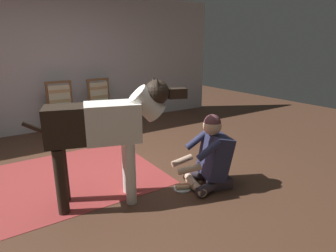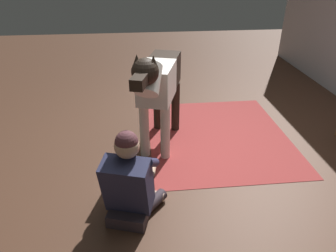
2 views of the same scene
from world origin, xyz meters
The scene contains 8 objects.
ground_plane centered at (0.00, 0.00, 0.00)m, with size 13.05×13.05×0.00m, color #503223.
back_wall centered at (0.00, 2.72, 1.30)m, with size 7.54×0.10×2.60m, color #B5B3B8.
area_rug centered at (-0.30, 0.36, 0.00)m, with size 2.05×1.79×0.01m, color #9D3433.
dining_chair_left_of_pair centered at (0.07, 2.21, 0.54)m, with size 0.47×0.47×0.98m.
dining_chair_right_of_pair centered at (0.83, 2.21, 0.54)m, with size 0.51×0.51×0.98m.
person_sitting_on_floor centered at (0.99, -0.76, 0.36)m, with size 0.73×0.59×0.87m.
large_dog centered at (-0.12, -0.42, 0.83)m, with size 1.56×0.63×1.30m.
hot_dog_on_plate centered at (0.67, -0.66, 0.03)m, with size 0.21×0.21×0.06m.
Camera 1 is at (-1.10, -3.01, 1.61)m, focal length 30.06 mm.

